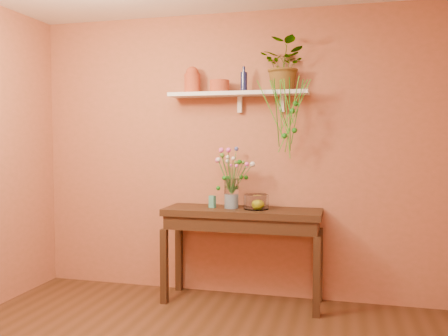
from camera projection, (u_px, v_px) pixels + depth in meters
The scene contains 13 objects.
room at pixel (155, 166), 2.60m from camera, with size 4.04×4.04×2.70m.
sideboard at pixel (242, 222), 4.30m from camera, with size 1.43×0.46×0.87m.
wall_shelf at pixel (239, 94), 4.36m from camera, with size 1.30×0.24×0.19m.
terracotta_jug at pixel (192, 80), 4.47m from camera, with size 0.17×0.17×0.25m.
terracotta_pot at pixel (220, 86), 4.38m from camera, with size 0.18×0.18×0.11m, color #B94120.
blue_bottle at pixel (244, 81), 4.33m from camera, with size 0.07×0.07×0.23m.
spider_plant at pixel (285, 65), 4.26m from camera, with size 0.42×0.36×0.46m, color #1A6B14.
plant_fronds at pixel (289, 116), 4.13m from camera, with size 0.47×0.35×0.69m.
glass_vase at pixel (231, 196), 4.32m from camera, with size 0.13×0.13×0.27m.
bouquet at pixel (232, 166), 4.31m from camera, with size 0.39×0.36×0.43m.
glass_bowl at pixel (256, 202), 4.26m from camera, with size 0.22×0.22×0.13m.
lemon at pixel (257, 204), 4.25m from camera, with size 0.09×0.09×0.09m, color yellow.
carton at pixel (212, 202), 4.36m from camera, with size 0.06×0.04×0.11m, color teal.
Camera 1 is at (1.01, -2.42, 1.50)m, focal length 37.82 mm.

